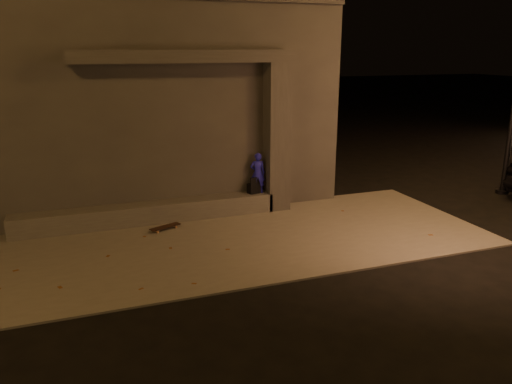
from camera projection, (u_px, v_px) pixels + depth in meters
name	position (u px, v px, depth m)	size (l,w,h in m)	color
ground	(266.00, 281.00, 8.77)	(120.00, 120.00, 0.00)	black
sidewalk	(233.00, 241.00, 10.57)	(11.00, 4.40, 0.04)	slate
building	(148.00, 100.00, 13.60)	(9.00, 5.10, 5.22)	#3D3A37
ledge	(149.00, 213.00, 11.60)	(6.00, 0.55, 0.45)	#524F4A
column	(277.00, 138.00, 12.21)	(0.55, 0.55, 3.60)	#3D3A37
canopy	(185.00, 56.00, 11.00)	(5.00, 0.70, 0.28)	#3D3A37
skateboarder	(258.00, 173.00, 12.28)	(0.37, 0.24, 1.01)	#1E1CB8
backpack	(254.00, 187.00, 12.35)	(0.33, 0.26, 0.42)	black
skateboard	(165.00, 227.00, 11.14)	(0.74, 0.45, 0.08)	black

